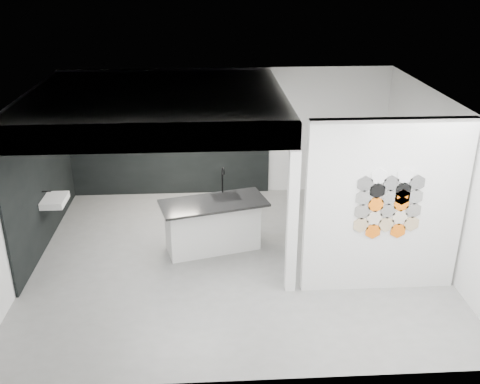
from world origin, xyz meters
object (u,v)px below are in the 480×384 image
object	(u,v)px
glass_vase	(235,135)
kettle	(209,135)
wall_basin	(55,200)
glass_bowl	(235,135)
bottle_dark	(146,136)
kitchen_island	(213,224)
stockpot	(113,136)
partition_panel	(385,208)
utensil_cup	(145,137)

from	to	relation	value
glass_vase	kettle	bearing A→B (deg)	180.00
wall_basin	glass_bowl	size ratio (longest dim) A/B	3.73
wall_basin	bottle_dark	distance (m)	2.59
kitchen_island	glass_vase	size ratio (longest dim) A/B	15.80
kettle	glass_bowl	xyz separation A→B (m)	(0.58, 0.00, -0.02)
wall_basin	kitchen_island	xyz separation A→B (m)	(2.85, -0.43, -0.35)
wall_basin	bottle_dark	bearing A→B (deg)	54.67
wall_basin	glass_bowl	world-z (taller)	glass_bowl
stockpot	glass_vase	world-z (taller)	stockpot
glass_vase	bottle_dark	size ratio (longest dim) A/B	0.80
kettle	bottle_dark	world-z (taller)	bottle_dark
bottle_dark	stockpot	bearing A→B (deg)	180.00
partition_panel	kitchen_island	distance (m)	3.08
partition_panel	kitchen_island	xyz separation A→B (m)	(-2.61, 1.37, -0.90)
kettle	stockpot	bearing A→B (deg)	177.37
kitchen_island	glass_bowl	bearing A→B (deg)	63.08
partition_panel	kettle	bearing A→B (deg)	124.46
wall_basin	kettle	bearing A→B (deg)	36.29
kitchen_island	kettle	bearing A→B (deg)	76.16
kitchen_island	glass_bowl	size ratio (longest dim) A/B	12.38
kettle	glass_bowl	bearing A→B (deg)	-2.63
stockpot	partition_panel	bearing A→B (deg)	-39.50
kettle	glass_vase	world-z (taller)	kettle
kitchen_island	stockpot	size ratio (longest dim) A/B	10.18
partition_panel	glass_vase	distance (m)	4.39
glass_bowl	glass_vase	xyz separation A→B (m)	(0.00, 0.00, 0.01)
kettle	utensil_cup	xyz separation A→B (m)	(-1.37, 0.00, -0.02)
partition_panel	kettle	distance (m)	4.69
wall_basin	kitchen_island	size ratio (longest dim) A/B	0.30
glass_vase	kitchen_island	bearing A→B (deg)	-102.11
wall_basin	kettle	size ratio (longest dim) A/B	3.47
wall_basin	glass_vase	size ratio (longest dim) A/B	4.76
glass_bowl	bottle_dark	xyz separation A→B (m)	(-1.93, 0.00, 0.02)
stockpot	glass_bowl	bearing A→B (deg)	0.00
kitchen_island	glass_bowl	xyz separation A→B (m)	(0.54, 2.49, 0.88)
glass_vase	bottle_dark	xyz separation A→B (m)	(-1.93, 0.00, 0.02)
wall_basin	stockpot	distance (m)	2.27
wall_basin	glass_vase	bearing A→B (deg)	31.35
partition_panel	utensil_cup	distance (m)	5.58
bottle_dark	kettle	bearing A→B (deg)	0.00
wall_basin	utensil_cup	world-z (taller)	utensil_cup
wall_basin	partition_panel	bearing A→B (deg)	-18.23
partition_panel	utensil_cup	world-z (taller)	partition_panel
kitchen_island	utensil_cup	size ratio (longest dim) A/B	17.57
bottle_dark	utensil_cup	size ratio (longest dim) A/B	1.39
kitchen_island	bottle_dark	xyz separation A→B (m)	(-1.39, 2.49, 0.90)
kettle	glass_vase	xyz separation A→B (m)	(0.58, 0.00, -0.01)
wall_basin	glass_bowl	xyz separation A→B (m)	(3.39, 2.07, 0.53)
bottle_dark	utensil_cup	bearing A→B (deg)	180.00
wall_basin	kitchen_island	bearing A→B (deg)	-8.55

